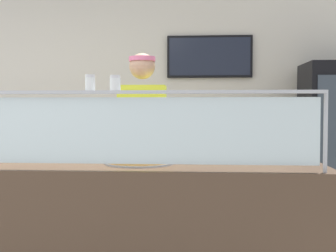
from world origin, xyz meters
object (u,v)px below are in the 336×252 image
Objects in this scene: pizza_tray at (140,161)px; worker_figure at (143,146)px; pizza_server at (143,158)px; pepper_flake_shaker at (115,84)px; parmesan_shaker at (90,84)px.

worker_figure is (-0.06, 0.67, 0.04)m from pizza_tray.
worker_figure reaches higher than pizza_server.
pepper_flake_shaker reaches higher than pizza_server.
pizza_tray is 1.63× the size of pizza_server.
parmesan_shaker is at bearing 180.00° from pepper_flake_shaker.
pepper_flake_shaker is 0.05× the size of worker_figure.
parmesan_shaker is 0.05× the size of worker_figure.
worker_figure reaches higher than parmesan_shaker.
pizza_tray is at bearing 72.94° from pepper_flake_shaker.
worker_figure is at bearing 89.70° from pizza_server.
worker_figure reaches higher than pepper_flake_shaker.
worker_figure is (0.18, 0.99, -0.45)m from parmesan_shaker.
worker_figure is at bearing 88.05° from pepper_flake_shaker.
parmesan_shaker is at bearing -127.56° from pizza_tray.
parmesan_shaker is 1.11m from worker_figure.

